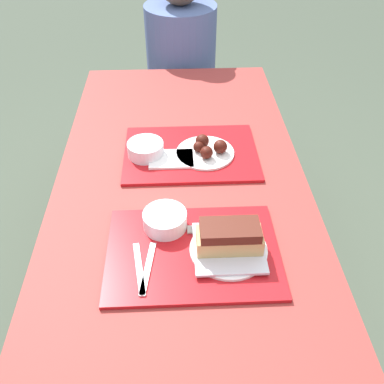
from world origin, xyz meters
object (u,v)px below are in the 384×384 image
object	(u,v)px
tray_near	(193,252)
bowl_coleslaw_far	(146,148)
brisket_sandwich_plate	(229,241)
wings_plate_far	(207,149)
bowl_coleslaw_near	(165,219)
tray_far	(191,153)
person_seated_across	(181,47)

from	to	relation	value
tray_near	bowl_coleslaw_far	world-z (taller)	bowl_coleslaw_far
tray_near	brisket_sandwich_plate	distance (m)	0.10
tray_near	wings_plate_far	xyz separation A→B (m)	(0.07, 0.44, 0.02)
bowl_coleslaw_near	bowl_coleslaw_far	bearing A→B (deg)	100.87
brisket_sandwich_plate	bowl_coleslaw_far	distance (m)	0.50
bowl_coleslaw_far	wings_plate_far	xyz separation A→B (m)	(0.21, -0.00, -0.01)
tray_near	tray_far	distance (m)	0.45
tray_far	bowl_coleslaw_near	xyz separation A→B (m)	(-0.09, -0.36, 0.03)
brisket_sandwich_plate	wings_plate_far	world-z (taller)	brisket_sandwich_plate
bowl_coleslaw_near	wings_plate_far	xyz separation A→B (m)	(0.14, 0.34, -0.01)
tray_near	brisket_sandwich_plate	size ratio (longest dim) A/B	2.22
tray_near	bowl_coleslaw_far	xyz separation A→B (m)	(-0.14, 0.44, 0.03)
tray_near	bowl_coleslaw_far	bearing A→B (deg)	107.61
bowl_coleslaw_near	brisket_sandwich_plate	size ratio (longest dim) A/B	0.59
tray_near	tray_far	bearing A→B (deg)	88.30
tray_far	brisket_sandwich_plate	distance (m)	0.46
bowl_coleslaw_far	tray_near	bearing A→B (deg)	-72.39
tray_near	person_seated_across	bearing A→B (deg)	89.85
tray_far	wings_plate_far	distance (m)	0.06
tray_far	bowl_coleslaw_far	bearing A→B (deg)	-175.84
tray_far	brisket_sandwich_plate	bearing A→B (deg)	-80.00
bowl_coleslaw_far	brisket_sandwich_plate	bearing A→B (deg)	-62.28
brisket_sandwich_plate	wings_plate_far	size ratio (longest dim) A/B	1.04
brisket_sandwich_plate	wings_plate_far	distance (m)	0.44
tray_near	bowl_coleslaw_near	xyz separation A→B (m)	(-0.07, 0.10, 0.03)
tray_near	wings_plate_far	size ratio (longest dim) A/B	2.30
brisket_sandwich_plate	person_seated_across	size ratio (longest dim) A/B	0.29
tray_near	bowl_coleslaw_near	bearing A→B (deg)	127.73
bowl_coleslaw_near	brisket_sandwich_plate	distance (m)	0.19
person_seated_across	bowl_coleslaw_far	bearing A→B (deg)	-98.85
tray_near	wings_plate_far	distance (m)	0.44
tray_far	bowl_coleslaw_far	distance (m)	0.16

